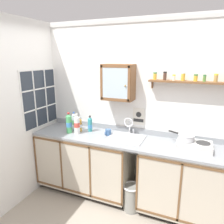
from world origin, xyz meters
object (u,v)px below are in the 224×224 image
at_px(bottle_juice_amber_0, 80,125).
at_px(mug, 108,132).
at_px(trash_bin, 132,197).
at_px(bottle_water_clear_4, 74,122).
at_px(hot_plate_stove, 194,145).
at_px(wall_cabinet, 118,82).
at_px(bottle_opaque_white_2, 77,124).
at_px(warning_sign, 139,117).
at_px(bottle_soda_green_3, 69,124).
at_px(saucepan, 186,137).
at_px(sink, 126,140).
at_px(bottle_detergent_teal_1, 90,125).

relative_size(bottle_juice_amber_0, mug, 1.86).
bearing_deg(trash_bin, bottle_juice_amber_0, 166.31).
xyz_separation_m(bottle_juice_amber_0, bottle_water_clear_4, (-0.10, 0.01, 0.03)).
relative_size(bottle_water_clear_4, mug, 2.38).
bearing_deg(hot_plate_stove, wall_cabinet, 172.20).
bearing_deg(bottle_juice_amber_0, bottle_opaque_white_2, -79.56).
xyz_separation_m(wall_cabinet, warning_sign, (0.28, 0.12, -0.51)).
xyz_separation_m(bottle_soda_green_3, warning_sign, (0.97, 0.38, 0.11)).
relative_size(bottle_juice_amber_0, bottle_water_clear_4, 0.78).
bearing_deg(hot_plate_stove, trash_bin, -163.77).
height_order(bottle_opaque_white_2, wall_cabinet, wall_cabinet).
bearing_deg(saucepan, warning_sign, 160.36).
bearing_deg(saucepan, sink, -179.15).
distance_m(bottle_detergent_teal_1, bottle_soda_green_3, 0.32).
distance_m(bottle_juice_amber_0, bottle_soda_green_3, 0.17).
bearing_deg(bottle_detergent_teal_1, sink, -5.01).
distance_m(sink, mug, 0.30).
xyz_separation_m(bottle_opaque_white_2, mug, (0.45, 0.12, -0.10)).
bearing_deg(bottle_water_clear_4, bottle_opaque_white_2, -43.08).
xyz_separation_m(bottle_detergent_teal_1, bottle_soda_green_3, (-0.26, -0.17, 0.04)).
bearing_deg(hot_plate_stove, saucepan, 167.12).
bearing_deg(bottle_water_clear_4, wall_cabinet, 10.63).
height_order(hot_plate_stove, trash_bin, hot_plate_stove).
distance_m(hot_plate_stove, mug, 1.18).
bearing_deg(bottle_opaque_white_2, bottle_detergent_teal_1, 50.22).
bearing_deg(wall_cabinet, bottle_water_clear_4, -169.37).
bearing_deg(hot_plate_stove, warning_sign, 161.22).
bearing_deg(hot_plate_stove, bottle_soda_green_3, -176.52).
xyz_separation_m(hot_plate_stove, warning_sign, (-0.80, 0.27, 0.21)).
xyz_separation_m(mug, wall_cabinet, (0.10, 0.12, 0.72)).
xyz_separation_m(bottle_water_clear_4, wall_cabinet, (0.68, 0.13, 0.63)).
distance_m(bottle_opaque_white_2, trash_bin, 1.28).
distance_m(mug, warning_sign, 0.50).
relative_size(warning_sign, trash_bin, 0.67).
bearing_deg(saucepan, bottle_opaque_white_2, -175.56).
xyz_separation_m(hot_plate_stove, bottle_detergent_teal_1, (-1.50, 0.07, 0.07)).
bearing_deg(bottle_soda_green_3, bottle_opaque_white_2, 5.50).
height_order(bottle_detergent_teal_1, mug, bottle_detergent_teal_1).
bearing_deg(bottle_detergent_teal_1, bottle_juice_amber_0, -161.49).
height_order(bottle_juice_amber_0, bottle_water_clear_4, bottle_water_clear_4).
xyz_separation_m(bottle_soda_green_3, wall_cabinet, (0.69, 0.25, 0.62)).
relative_size(bottle_juice_amber_0, wall_cabinet, 0.45).
distance_m(bottle_juice_amber_0, mug, 0.48).
distance_m(saucepan, bottle_detergent_teal_1, 1.40).
height_order(mug, wall_cabinet, wall_cabinet).
height_order(hot_plate_stove, bottle_juice_amber_0, bottle_juice_amber_0).
height_order(saucepan, warning_sign, warning_sign).
height_order(hot_plate_stove, bottle_detergent_teal_1, bottle_detergent_teal_1).
bearing_deg(sink, warning_sign, 69.02).
bearing_deg(bottle_detergent_teal_1, warning_sign, 16.26).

